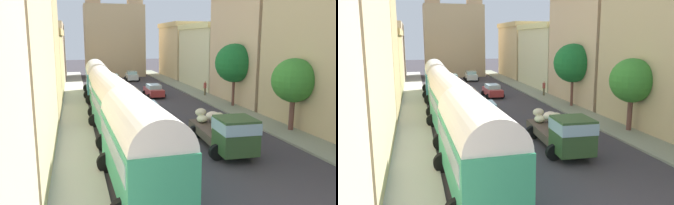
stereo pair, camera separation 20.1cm
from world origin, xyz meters
The scene contains 24 objects.
ground_plane centered at (0.00, 27.00, 0.00)m, with size 154.00×154.00×0.00m, color #3B373B.
sidewalk_left centered at (-7.25, 27.00, 0.07)m, with size 2.50×70.00×0.14m, color #AEAFA3.
sidewalk_right centered at (7.25, 27.00, 0.07)m, with size 2.50×70.00×0.14m, color gray.
building_left_1 centered at (-10.52, 11.59, 6.30)m, with size 4.03×14.63×12.61m.
building_left_2 centered at (-11.03, 24.27, 5.98)m, with size 5.57×10.01×11.90m.
building_left_3 centered at (-10.70, 36.01, 3.92)m, with size 4.85×12.62×7.78m.
building_left_4 centered at (-11.03, 49.63, 4.56)m, with size 5.06×14.13×9.13m.
building_right_1 centered at (10.57, 12.90, 6.37)m, with size 4.15×12.05×12.75m.
building_right_2 centered at (11.48, 24.85, 5.91)m, with size 6.56×10.83×11.76m.
building_right_3 centered at (10.80, 36.55, 4.37)m, with size 5.06×12.10×8.67m.
building_right_4 centered at (10.94, 49.35, 4.70)m, with size 5.36×11.89×9.34m.
distant_church centered at (0.00, 53.96, 7.30)m, with size 10.27×6.02×20.66m.
parked_bus_0 centered at (-4.60, 6.50, 2.33)m, with size 3.44×8.38×4.23m.
parked_bus_1 centered at (-4.60, 15.50, 2.29)m, with size 3.45×9.33×4.13m.
parked_bus_2 centered at (-4.60, 24.50, 2.15)m, with size 3.29×9.72×3.90m.
parked_bus_3 centered at (-4.60, 33.50, 2.26)m, with size 3.41×8.83×4.09m.
cargo_truck_0 centered at (1.36, 10.40, 1.28)m, with size 3.14×7.11×2.41m.
car_0 centered at (1.63, 30.37, 0.75)m, with size 2.25×4.03×1.47m.
car_1 centered at (1.72, 46.20, 0.78)m, with size 2.39×3.82×1.55m.
car_2 centered at (-1.57, 18.91, 0.80)m, with size 2.44×4.45×1.61m.
car_3 centered at (-1.81, 41.76, 0.79)m, with size 2.25×4.24×1.58m.
pedestrian_1 centered at (7.49, 29.06, 1.03)m, with size 0.46×0.46×1.79m.
roadside_tree_1 centered at (7.90, 13.19, 3.75)m, with size 3.16×3.16×5.35m.
roadside_tree_2 centered at (7.90, 22.63, 4.34)m, with size 3.77×3.77×6.23m.
Camera 1 is at (-7.19, -7.50, 6.72)m, focal length 36.19 mm.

